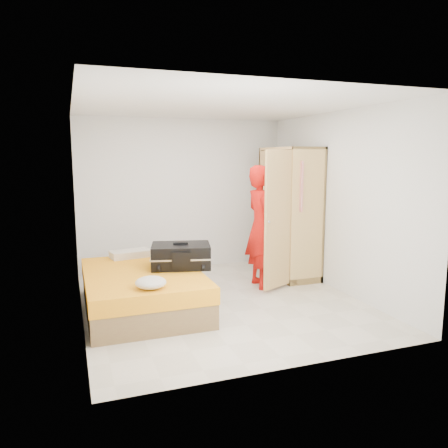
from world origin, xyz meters
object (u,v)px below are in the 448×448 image
object	(u,v)px
person	(261,227)
suitcase	(181,256)
round_cushion	(151,283)
wardrobe	(289,216)
bed	(143,290)

from	to	relation	value
person	suitcase	size ratio (longest dim) A/B	2.05
suitcase	round_cushion	world-z (taller)	suitcase
suitcase	round_cushion	size ratio (longest dim) A/B	2.56
person	round_cushion	bearing A→B (deg)	122.91
wardrobe	round_cushion	size ratio (longest dim) A/B	6.03
wardrobe	person	distance (m)	0.74
person	bed	bearing A→B (deg)	103.44
bed	wardrobe	size ratio (longest dim) A/B	0.96
wardrobe	suitcase	world-z (taller)	wardrobe
round_cushion	bed	bearing A→B (deg)	88.12
wardrobe	suitcase	size ratio (longest dim) A/B	2.35
suitcase	round_cushion	xyz separation A→B (m)	(-0.55, -0.82, -0.08)
wardrobe	suitcase	xyz separation A→B (m)	(-1.98, -0.71, -0.35)
round_cushion	person	bearing A→B (deg)	32.21
wardrobe	person	size ratio (longest dim) A/B	1.15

